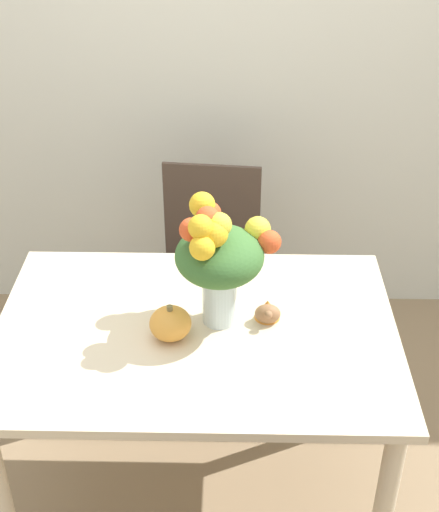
{
  "coord_description": "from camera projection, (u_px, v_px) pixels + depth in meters",
  "views": [
    {
      "loc": [
        0.11,
        -1.69,
        2.14
      ],
      "look_at": [
        0.07,
        0.04,
        1.01
      ],
      "focal_mm": 50.0,
      "sensor_mm": 36.0,
      "label": 1
    }
  ],
  "objects": [
    {
      "name": "ground_plane",
      "position": [
        200.0,
        497.0,
        2.58
      ],
      "size": [
        12.0,
        12.0,
        0.0
      ],
      "primitive_type": "plane",
      "color": "#8E7556"
    },
    {
      "name": "flower_vase",
      "position": [
        219.0,
        257.0,
        2.07
      ],
      "size": [
        0.31,
        0.27,
        0.41
      ],
      "color": "silver",
      "rests_on": "dining_table"
    },
    {
      "name": "dining_chair_near_window",
      "position": [
        208.0,
        272.0,
        2.94
      ],
      "size": [
        0.46,
        0.46,
        0.9
      ],
      "rotation": [
        0.0,
        0.0,
        -0.09
      ],
      "color": "#47382D",
      "rests_on": "ground_plane"
    },
    {
      "name": "turkey_figurine",
      "position": [
        267.0,
        311.0,
        2.18
      ],
      "size": [
        0.08,
        0.11,
        0.06
      ],
      "color": "#936642",
      "rests_on": "dining_table"
    },
    {
      "name": "wall_back",
      "position": [
        208.0,
        25.0,
        2.9
      ],
      "size": [
        8.0,
        0.06,
        2.7
      ],
      "color": "silver",
      "rests_on": "ground_plane"
    },
    {
      "name": "pumpkin",
      "position": [
        170.0,
        323.0,
        2.1
      ],
      "size": [
        0.12,
        0.12,
        0.11
      ],
      "color": "gold",
      "rests_on": "dining_table"
    },
    {
      "name": "dining_table",
      "position": [
        196.0,
        358.0,
        2.22
      ],
      "size": [
        1.22,
        0.84,
        0.78
      ],
      "color": "beige",
      "rests_on": "ground_plane"
    }
  ]
}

